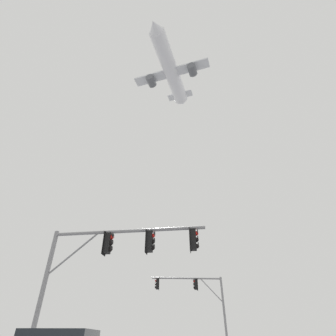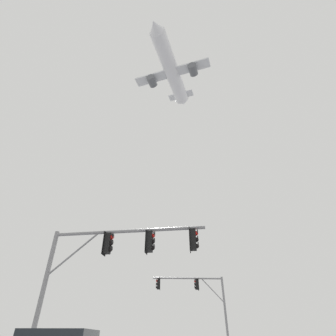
{
  "view_description": "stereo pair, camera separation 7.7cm",
  "coord_description": "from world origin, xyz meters",
  "views": [
    {
      "loc": [
        -0.49,
        -5.31,
        1.42
      ],
      "look_at": [
        -0.55,
        15.97,
        15.43
      ],
      "focal_mm": 27.54,
      "sensor_mm": 36.0,
      "label": 1
    },
    {
      "loc": [
        -0.41,
        -5.31,
        1.42
      ],
      "look_at": [
        -0.55,
        15.97,
        15.43
      ],
      "focal_mm": 27.54,
      "sensor_mm": 36.0,
      "label": 2
    }
  ],
  "objects": [
    {
      "name": "airplane",
      "position": [
        0.03,
        29.93,
        50.44
      ],
      "size": [
        16.61,
        21.51,
        5.96
      ],
      "color": "white"
    },
    {
      "name": "signal_pole_near",
      "position": [
        -2.95,
        6.26,
        4.43
      ],
      "size": [
        7.08,
        1.19,
        5.65
      ],
      "color": "gray",
      "rests_on": "ground"
    },
    {
      "name": "signal_pole_far",
      "position": [
        2.26,
        20.95,
        4.74
      ],
      "size": [
        6.66,
        0.69,
        6.26
      ],
      "color": "gray",
      "rests_on": "ground"
    }
  ]
}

